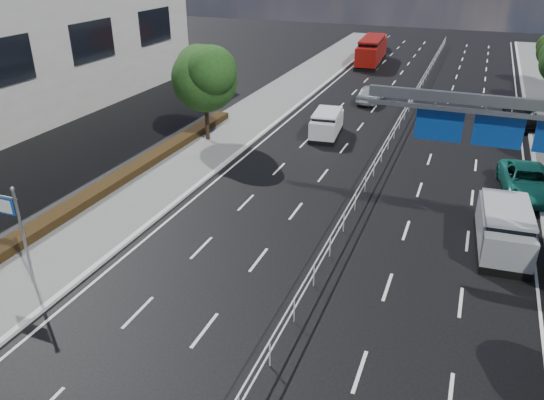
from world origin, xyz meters
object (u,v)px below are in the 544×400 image
(silver_minivan, at_px, (504,229))
(parked_car_dark, at_px, (520,115))
(near_car_dark, at_px, (377,43))
(toilet_sign, at_px, (10,218))
(near_car_silver, at_px, (370,93))
(overhead_gantry, at_px, (519,127))
(parked_car_teal, at_px, (527,181))
(white_minivan, at_px, (327,124))
(red_bus, at_px, (372,50))

(silver_minivan, relative_size, parked_car_dark, 1.00)
(near_car_dark, bearing_deg, toilet_sign, 82.87)
(parked_car_dark, bearing_deg, silver_minivan, -99.67)
(near_car_silver, xyz_separation_m, parked_car_dark, (11.92, -2.14, -0.01))
(overhead_gantry, distance_m, silver_minivan, 4.60)
(silver_minivan, bearing_deg, parked_car_teal, 75.48)
(silver_minivan, bearing_deg, white_minivan, 129.57)
(toilet_sign, relative_size, silver_minivan, 0.85)
(toilet_sign, distance_m, near_car_silver, 33.02)
(red_bus, height_order, near_car_silver, red_bus)
(red_bus, distance_m, parked_car_teal, 35.34)
(overhead_gantry, bearing_deg, red_bus, 109.51)
(near_car_dark, relative_size, parked_car_teal, 0.92)
(red_bus, distance_m, parked_car_dark, 23.97)
(overhead_gantry, xyz_separation_m, parked_car_dark, (1.56, 19.94, -4.87))
(parked_car_dark, bearing_deg, red_bus, 123.39)
(toilet_sign, relative_size, near_car_silver, 0.99)
(overhead_gantry, bearing_deg, white_minivan, 133.58)
(parked_car_teal, bearing_deg, white_minivan, 149.53)
(red_bus, bearing_deg, toilet_sign, -98.01)
(toilet_sign, relative_size, near_car_dark, 0.88)
(parked_car_teal, bearing_deg, red_bus, 107.69)
(parked_car_dark, bearing_deg, near_car_dark, 114.45)
(silver_minivan, bearing_deg, red_bus, 105.63)
(white_minivan, xyz_separation_m, near_car_silver, (0.99, 10.14, -0.14))
(near_car_dark, bearing_deg, near_car_silver, 95.49)
(overhead_gantry, height_order, silver_minivan, overhead_gantry)
(toilet_sign, height_order, parked_car_dark, toilet_sign)
(red_bus, height_order, parked_car_teal, red_bus)
(silver_minivan, height_order, parked_car_teal, silver_minivan)
(near_car_dark, relative_size, parked_car_dark, 0.97)
(overhead_gantry, xyz_separation_m, near_car_dark, (-14.74, 47.71, -4.79))
(near_car_dark, xyz_separation_m, parked_car_dark, (16.30, -27.77, -0.07))
(white_minivan, xyz_separation_m, parked_car_dark, (12.91, 8.01, -0.15))
(near_car_silver, height_order, parked_car_dark, near_car_silver)
(overhead_gantry, xyz_separation_m, red_bus, (-13.63, 38.46, -4.09))
(red_bus, relative_size, near_car_dark, 1.99)
(overhead_gantry, distance_m, parked_car_dark, 20.58)
(near_car_silver, relative_size, parked_car_dark, 0.86)
(toilet_sign, height_order, white_minivan, toilet_sign)
(near_car_dark, bearing_deg, silver_minivan, 103.16)
(near_car_silver, relative_size, near_car_dark, 0.89)
(near_car_silver, bearing_deg, overhead_gantry, 115.33)
(near_car_silver, bearing_deg, near_car_dark, -80.13)
(overhead_gantry, height_order, near_car_silver, overhead_gantry)
(white_minivan, bearing_deg, near_car_dark, 89.80)
(near_car_dark, height_order, parked_car_dark, near_car_dark)
(parked_car_dark, bearing_deg, parked_car_teal, -96.25)
(toilet_sign, xyz_separation_m, white_minivan, (6.34, 21.98, -2.05))
(red_bus, relative_size, parked_car_teal, 1.83)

